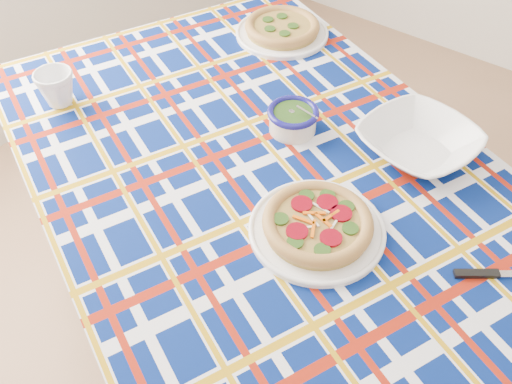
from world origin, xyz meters
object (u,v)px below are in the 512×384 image
Objects in this scene: dining_table at (275,203)px; serving_bowl at (418,143)px; mug at (56,88)px; pesto_bowl at (293,118)px; main_focaccia_plate at (318,223)px.

dining_table is 0.36m from serving_bowl.
serving_bowl reaches higher than dining_table.
serving_bowl is (0.20, 0.27, 0.11)m from dining_table.
dining_table is 18.28× the size of mug.
main_focaccia_plate is at bearing -46.59° from pesto_bowl.
pesto_bowl is at bearing 136.63° from dining_table.
pesto_bowl reaches higher than main_focaccia_plate.
pesto_bowl is 0.60m from mug.
dining_table is 0.62m from mug.
dining_table is at bearing -66.53° from pesto_bowl.
serving_bowl is at bearing 76.14° from dining_table.
dining_table is at bearing 155.06° from main_focaccia_plate.
main_focaccia_plate is at bearing -1.78° from dining_table.
pesto_bowl is 1.28× the size of mug.
mug reaches higher than pesto_bowl.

